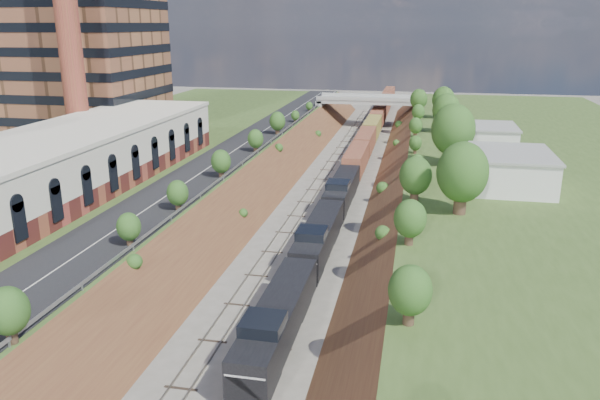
# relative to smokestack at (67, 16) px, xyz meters

# --- Properties ---
(platform_left) EXTENTS (44.00, 180.00, 5.00)m
(platform_left) POSITION_rel_smokestack_xyz_m (3.00, 4.00, -22.50)
(platform_left) COLOR #3B5322
(platform_left) RESTS_ON ground
(platform_right) EXTENTS (44.00, 180.00, 5.00)m
(platform_right) POSITION_rel_smokestack_xyz_m (69.00, 4.00, -22.50)
(platform_right) COLOR #3B5322
(platform_right) RESTS_ON ground
(embankment_left) EXTENTS (10.00, 180.00, 10.00)m
(embankment_left) POSITION_rel_smokestack_xyz_m (25.00, 4.00, -25.00)
(embankment_left) COLOR brown
(embankment_left) RESTS_ON ground
(embankment_right) EXTENTS (10.00, 180.00, 10.00)m
(embankment_right) POSITION_rel_smokestack_xyz_m (47.00, 4.00, -25.00)
(embankment_right) COLOR brown
(embankment_right) RESTS_ON ground
(rail_left_track) EXTENTS (1.58, 180.00, 0.18)m
(rail_left_track) POSITION_rel_smokestack_xyz_m (33.40, 4.00, -24.91)
(rail_left_track) COLOR gray
(rail_left_track) RESTS_ON ground
(rail_right_track) EXTENTS (1.58, 180.00, 0.18)m
(rail_right_track) POSITION_rel_smokestack_xyz_m (38.60, 4.00, -24.91)
(rail_right_track) COLOR gray
(rail_right_track) RESTS_ON ground
(road) EXTENTS (8.00, 180.00, 0.10)m
(road) POSITION_rel_smokestack_xyz_m (20.50, 4.00, -19.95)
(road) COLOR black
(road) RESTS_ON platform_left
(guardrail) EXTENTS (0.10, 171.00, 0.70)m
(guardrail) POSITION_rel_smokestack_xyz_m (24.60, 3.80, -19.45)
(guardrail) COLOR #99999E
(guardrail) RESTS_ON platform_left
(commercial_building) EXTENTS (14.30, 62.30, 7.00)m
(commercial_building) POSITION_rel_smokestack_xyz_m (8.00, -18.00, -16.49)
(commercial_building) COLOR brown
(commercial_building) RESTS_ON platform_left
(smokestack) EXTENTS (3.20, 3.20, 40.00)m
(smokestack) POSITION_rel_smokestack_xyz_m (0.00, 0.00, 0.00)
(smokestack) COLOR brown
(smokestack) RESTS_ON platform_left
(overpass) EXTENTS (24.50, 8.30, 7.40)m
(overpass) POSITION_rel_smokestack_xyz_m (36.00, 66.00, -20.08)
(overpass) COLOR gray
(overpass) RESTS_ON ground
(white_building_near) EXTENTS (9.00, 12.00, 4.00)m
(white_building_near) POSITION_rel_smokestack_xyz_m (59.50, -4.00, -18.00)
(white_building_near) COLOR silver
(white_building_near) RESTS_ON platform_right
(white_building_far) EXTENTS (8.00, 10.00, 3.60)m
(white_building_far) POSITION_rel_smokestack_xyz_m (59.00, 18.00, -18.20)
(white_building_far) COLOR silver
(white_building_far) RESTS_ON platform_right
(tree_right_large) EXTENTS (5.25, 5.25, 7.61)m
(tree_right_large) POSITION_rel_smokestack_xyz_m (53.00, -16.00, -15.62)
(tree_right_large) COLOR #473323
(tree_right_large) RESTS_ON platform_right
(tree_left_crest) EXTENTS (2.45, 2.45, 3.55)m
(tree_left_crest) POSITION_rel_smokestack_xyz_m (24.20, -36.00, -17.96)
(tree_left_crest) COLOR #473323
(tree_left_crest) RESTS_ON platform_left
(freight_train) EXTENTS (2.93, 165.12, 4.55)m
(freight_train) POSITION_rel_smokestack_xyz_m (38.60, 40.01, -22.45)
(freight_train) COLOR black
(freight_train) RESTS_ON ground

